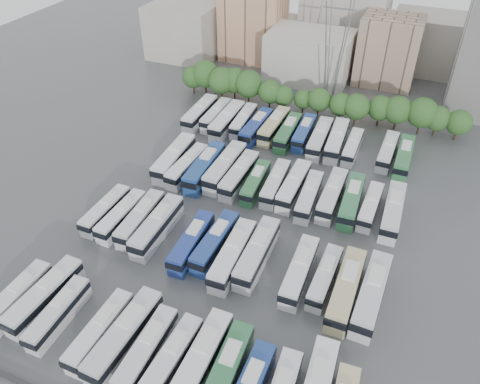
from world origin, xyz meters
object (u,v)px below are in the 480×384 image
at_px(electricity_pylon, 339,20).
at_px(bus_r2_s4, 225,167).
at_px(bus_r2_s3, 205,167).
at_px(bus_r3_s13, 404,157).
at_px(bus_r1_s7, 233,255).
at_px(bus_r3_s7, 304,132).
at_px(bus_r1_s5, 192,242).
at_px(bus_r2_s9, 309,196).
at_px(bus_r3_s8, 320,138).
at_px(bus_r1_s10, 299,271).
at_px(bus_r3_s5, 274,126).
at_px(bus_r2_s13, 393,211).
at_px(bus_r2_s1, 174,158).
at_px(bus_r3_s4, 256,127).
at_px(bus_r2_s12, 370,206).
at_px(bus_r1_s2, 141,219).
at_px(bus_r2_s5, 239,175).
at_px(bus_r2_s6, 255,182).
at_px(bus_r1_s12, 346,289).
at_px(bus_r0_s9, 226,372).
at_px(bus_r3_s6, 288,132).
at_px(bus_r0_s4, 100,331).
at_px(bus_r3_s10, 352,147).
at_px(bus_r2_s11, 351,200).
at_px(bus_r3_s12, 388,151).
at_px(bus_r0_s5, 125,336).
at_px(bus_r2_s2, 187,166).
at_px(bus_r1_s11, 325,277).
at_px(bus_r0_s8, 201,360).
at_px(bus_r1_s0, 106,210).
at_px(bus_r1_s6, 215,242).
at_px(bus_r0_s0, 16,299).
at_px(bus_r1_s1, 122,216).
at_px(bus_r3_s1, 216,115).
at_px(bus_r3_s3, 244,121).
at_px(bus_r0_s7, 171,360).
at_px(bus_r2_s7, 275,183).
at_px(bus_r3_s0, 200,113).
at_px(bus_r3_s2, 227,120).
at_px(bus_r0_s1, 45,296).
at_px(bus_r1_s13, 372,294).
at_px(bus_r2_s8, 294,185).
at_px(bus_r1_s8, 257,253).

bearing_deg(electricity_pylon, bus_r2_s4, -105.43).
distance_m(bus_r2_s3, bus_r3_s13, 37.21).
xyz_separation_m(bus_r1_s7, bus_r3_s7, (-0.25, 37.58, -0.19)).
bearing_deg(bus_r1_s5, bus_r2_s4, 97.12).
xyz_separation_m(bus_r2_s9, bus_r3_s8, (-3.06, 18.57, 0.18)).
distance_m(bus_r1_s10, bus_r3_s5, 40.28).
bearing_deg(bus_r2_s13, bus_r2_s1, 178.77).
bearing_deg(bus_r3_s4, bus_r2_s12, -30.08).
xyz_separation_m(bus_r1_s2, bus_r2_s1, (-3.28, 17.01, 0.22)).
height_order(bus_r2_s4, bus_r2_s5, bus_r2_s4).
relative_size(electricity_pylon, bus_r2_s6, 3.07).
xyz_separation_m(bus_r1_s12, bus_r3_s8, (-13.07, 36.35, -0.06)).
bearing_deg(bus_r3_s4, bus_r0_s9, -70.42).
distance_m(bus_r2_s4, bus_r3_s6, 17.74).
distance_m(bus_r0_s4, bus_r3_s5, 55.54).
distance_m(bus_r0_s9, bus_r3_s10, 53.40).
height_order(bus_r1_s2, bus_r3_s5, bus_r3_s5).
xyz_separation_m(bus_r2_s11, bus_r3_s12, (3.28, 17.82, -0.15)).
bearing_deg(bus_r2_s5, bus_r0_s9, -68.42).
xyz_separation_m(bus_r0_s4, bus_r1_s10, (19.70, 18.66, 0.10)).
xyz_separation_m(bus_r0_s5, bus_r1_s12, (23.13, 17.37, 0.01)).
bearing_deg(bus_r2_s2, bus_r1_s11, -26.23).
distance_m(bus_r0_s8, bus_r1_s0, 32.26).
bearing_deg(bus_r0_s5, bus_r1_s6, 82.64).
height_order(electricity_pylon, bus_r0_s0, electricity_pylon).
relative_size(bus_r1_s10, bus_r2_s1, 0.90).
bearing_deg(bus_r3_s5, bus_r2_s11, -41.22).
height_order(bus_r1_s1, bus_r3_s5, bus_r3_s5).
distance_m(bus_r3_s1, bus_r3_s3, 6.39).
distance_m(electricity_pylon, bus_r2_s1, 45.90).
xyz_separation_m(electricity_pylon, bus_r1_s7, (-0.26, -56.68, -16.67)).
relative_size(bus_r1_s2, bus_r1_s10, 0.99).
xyz_separation_m(bus_r0_s5, bus_r2_s6, (3.37, 35.48, -0.34)).
xyz_separation_m(bus_r0_s7, bus_r2_s7, (0.02, 37.07, -0.00)).
xyz_separation_m(bus_r3_s0, bus_r3_s6, (20.06, -0.45, -0.08)).
bearing_deg(bus_r3_s2, bus_r3_s3, 27.46).
bearing_deg(bus_r0_s1, bus_r2_s4, 77.27).
height_order(bus_r0_s1, bus_r1_s11, bus_r0_s1).
bearing_deg(bus_r3_s7, bus_r1_s13, -63.71).
bearing_deg(bus_r1_s7, bus_r2_s5, 108.25).
bearing_deg(bus_r2_s7, bus_r2_s5, 179.99).
bearing_deg(bus_r2_s8, bus_r3_s2, 140.84).
height_order(bus_r1_s2, bus_r2_s7, bus_r1_s2).
height_order(bus_r1_s8, bus_r2_s6, bus_r1_s8).
distance_m(bus_r1_s10, bus_r2_s3, 28.99).
bearing_deg(bus_r2_s4, bus_r3_s7, 62.07).
distance_m(electricity_pylon, bus_r2_s12, 44.29).
xyz_separation_m(bus_r2_s11, bus_r3_s10, (-3.27, 17.07, -0.26)).
xyz_separation_m(bus_r2_s2, bus_r3_s4, (6.67, 17.92, 0.08)).
xyz_separation_m(bus_r1_s10, bus_r2_s6, (-13.10, 17.26, -0.18)).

